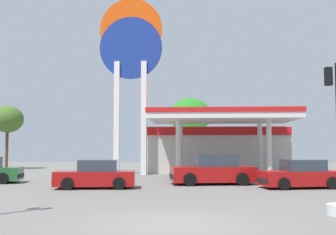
# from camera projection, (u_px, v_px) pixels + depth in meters

# --- Properties ---
(ground_plane) EXTENTS (90.00, 90.00, 0.00)m
(ground_plane) POSITION_uv_depth(u_px,v_px,m) (173.00, 224.00, 11.24)
(ground_plane) COLOR slate
(ground_plane) RESTS_ON ground
(gas_station) EXTENTS (10.85, 12.65, 4.42)m
(gas_station) POSITION_uv_depth(u_px,v_px,m) (217.00, 146.00, 33.34)
(gas_station) COLOR beige
(gas_station) RESTS_ON ground
(station_pole_sign) EXTENTS (4.73, 0.56, 13.29)m
(station_pole_sign) POSITION_uv_depth(u_px,v_px,m) (131.00, 60.00, 31.57)
(station_pole_sign) COLOR white
(station_pole_sign) RESTS_ON ground
(car_0) EXTENTS (4.79, 2.63, 1.63)m
(car_0) POSITION_uv_depth(u_px,v_px,m) (213.00, 171.00, 23.01)
(car_0) COLOR black
(car_0) RESTS_ON ground
(car_1) EXTENTS (4.12, 2.19, 1.41)m
(car_1) POSITION_uv_depth(u_px,v_px,m) (96.00, 175.00, 20.82)
(car_1) COLOR black
(car_1) RESTS_ON ground
(car_4) EXTENTS (4.21, 2.43, 1.42)m
(car_4) POSITION_uv_depth(u_px,v_px,m) (301.00, 175.00, 20.88)
(car_4) COLOR black
(car_4) RESTS_ON ground
(tree_0) EXTENTS (2.88, 2.88, 5.85)m
(tree_0) POSITION_uv_depth(u_px,v_px,m) (8.00, 120.00, 38.76)
(tree_0) COLOR brown
(tree_0) RESTS_ON ground
(tree_1) EXTENTS (3.74, 3.74, 6.47)m
(tree_1) POSITION_uv_depth(u_px,v_px,m) (190.00, 115.00, 38.08)
(tree_1) COLOR brown
(tree_1) RESTS_ON ground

